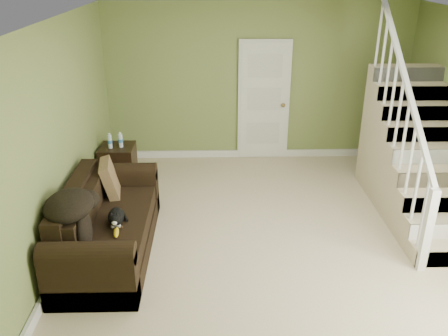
{
  "coord_description": "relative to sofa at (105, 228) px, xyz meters",
  "views": [
    {
      "loc": [
        -0.75,
        -4.96,
        3.18
      ],
      "look_at": [
        -0.63,
        0.26,
        0.87
      ],
      "focal_mm": 38.0,
      "sensor_mm": 36.0,
      "label": 1
    }
  ],
  "objects": [
    {
      "name": "floor",
      "position": [
        2.02,
        0.18,
        -0.32
      ],
      "size": [
        5.0,
        5.5,
        0.01
      ],
      "primitive_type": "cube",
      "color": "#BEAC89",
      "rests_on": "ground"
    },
    {
      "name": "banana",
      "position": [
        0.21,
        -0.38,
        0.17
      ],
      "size": [
        0.08,
        0.21,
        0.06
      ],
      "primitive_type": "ellipsoid",
      "rotation": [
        0.0,
        0.0,
        0.13
      ],
      "color": "yellow",
      "rests_on": "sofa"
    },
    {
      "name": "baseboard_back",
      "position": [
        2.02,
        2.9,
        -0.26
      ],
      "size": [
        5.0,
        0.04,
        0.12
      ],
      "primitive_type": "cube",
      "color": "white",
      "rests_on": "floor"
    },
    {
      "name": "wall_front",
      "position": [
        2.02,
        -2.57,
        0.98
      ],
      "size": [
        5.0,
        0.04,
        2.6
      ],
      "primitive_type": "cube",
      "color": "olive",
      "rests_on": "floor"
    },
    {
      "name": "throw_blanket",
      "position": [
        -0.22,
        -0.48,
        0.55
      ],
      "size": [
        0.55,
        0.69,
        0.26
      ],
      "primitive_type": "ellipsoid",
      "rotation": [
        0.0,
        0.0,
        -0.1
      ],
      "color": "black",
      "rests_on": "sofa"
    },
    {
      "name": "throw_pillow",
      "position": [
        -0.03,
        0.63,
        0.32
      ],
      "size": [
        0.3,
        0.51,
        0.49
      ],
      "primitive_type": "cube",
      "rotation": [
        0.0,
        -0.24,
        0.16
      ],
      "color": "#4B321E",
      "rests_on": "sofa"
    },
    {
      "name": "door",
      "position": [
        2.12,
        2.89,
        0.68
      ],
      "size": [
        0.86,
        0.12,
        2.02
      ],
      "color": "white",
      "rests_on": "floor"
    },
    {
      "name": "side_table",
      "position": [
        -0.19,
        1.89,
        -0.01
      ],
      "size": [
        0.51,
        0.51,
        0.84
      ],
      "rotation": [
        0.0,
        0.0,
        -0.0
      ],
      "color": "black",
      "rests_on": "floor"
    },
    {
      "name": "wall_back",
      "position": [
        2.02,
        2.93,
        0.98
      ],
      "size": [
        5.0,
        0.04,
        2.6
      ],
      "primitive_type": "cube",
      "color": "olive",
      "rests_on": "floor"
    },
    {
      "name": "cat",
      "position": [
        0.17,
        -0.16,
        0.22
      ],
      "size": [
        0.25,
        0.47,
        0.23
      ],
      "rotation": [
        0.0,
        0.0,
        0.11
      ],
      "color": "black",
      "rests_on": "sofa"
    },
    {
      "name": "baseboard_left",
      "position": [
        -0.45,
        0.18,
        -0.26
      ],
      "size": [
        0.04,
        5.5,
        0.12
      ],
      "primitive_type": "cube",
      "color": "white",
      "rests_on": "floor"
    },
    {
      "name": "ceiling",
      "position": [
        2.02,
        0.18,
        2.28
      ],
      "size": [
        5.0,
        5.5,
        0.01
      ],
      "primitive_type": "cube",
      "color": "white",
      "rests_on": "wall_back"
    },
    {
      "name": "wall_left",
      "position": [
        -0.48,
        0.18,
        0.98
      ],
      "size": [
        0.04,
        5.5,
        2.6
      ],
      "primitive_type": "cube",
      "color": "olive",
      "rests_on": "floor"
    },
    {
      "name": "sofa",
      "position": [
        0.0,
        0.0,
        0.0
      ],
      "size": [
        0.93,
        2.14,
        0.85
      ],
      "color": "black",
      "rests_on": "floor"
    },
    {
      "name": "staircase",
      "position": [
        4.01,
        1.15,
        0.32
      ],
      "size": [
        1.0,
        2.51,
        2.82
      ],
      "color": "#BEAC89",
      "rests_on": "floor"
    }
  ]
}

